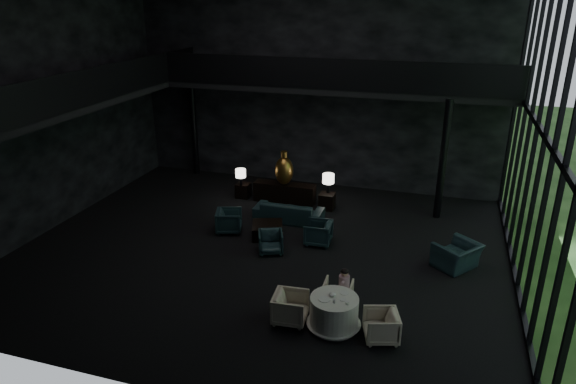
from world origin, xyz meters
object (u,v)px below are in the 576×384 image
(side_table_left, at_px, (243,190))
(sofa, at_px, (289,207))
(dining_chair_east, at_px, (381,325))
(bronze_urn, at_px, (284,170))
(lounge_armchair_west, at_px, (229,220))
(table_lamp_left, at_px, (241,174))
(side_table_right, at_px, (327,201))
(dining_chair_west, at_px, (290,306))
(dining_table, at_px, (334,314))
(coffee_table, at_px, (267,230))
(lounge_armchair_east, at_px, (318,232))
(dining_chair_north, at_px, (338,294))
(table_lamp_right, at_px, (328,179))
(console, at_px, (285,193))
(lounge_armchair_south, at_px, (271,242))
(window_armchair, at_px, (457,251))
(child, at_px, (344,279))

(side_table_left, bearing_deg, sofa, -34.08)
(side_table_left, xyz_separation_m, dining_chair_east, (5.97, -6.89, 0.08))
(bronze_urn, relative_size, lounge_armchair_west, 1.50)
(table_lamp_left, height_order, side_table_right, table_lamp_left)
(side_table_left, bearing_deg, dining_chair_west, -60.32)
(sofa, xyz_separation_m, dining_table, (2.67, -5.24, -0.16))
(lounge_armchair_west, xyz_separation_m, coffee_table, (1.27, 0.04, -0.20))
(coffee_table, bearing_deg, sofa, 77.51)
(coffee_table, bearing_deg, dining_chair_east, -45.20)
(lounge_armchair_east, bearing_deg, dining_chair_west, 2.75)
(side_table_left, distance_m, dining_chair_north, 7.61)
(dining_chair_east, bearing_deg, table_lamp_right, -174.95)
(dining_table, bearing_deg, dining_chair_east, -7.46)
(bronze_urn, bearing_deg, sofa, -66.82)
(console, height_order, side_table_left, console)
(console, bearing_deg, lounge_armchair_south, -78.50)
(lounge_armchair_south, relative_size, coffee_table, 0.70)
(sofa, bearing_deg, dining_table, 116.78)
(table_lamp_right, bearing_deg, dining_chair_east, -67.99)
(coffee_table, xyz_separation_m, dining_chair_west, (1.96, -4.02, 0.18))
(side_table_left, height_order, lounge_armchair_west, lounge_armchair_west)
(bronze_urn, xyz_separation_m, table_lamp_right, (1.60, 0.01, -0.18))
(table_lamp_left, distance_m, dining_chair_west, 7.72)
(side_table_right, xyz_separation_m, lounge_armchair_south, (-0.83, -3.64, 0.04))
(window_armchair, bearing_deg, coffee_table, -55.32)
(bronze_urn, xyz_separation_m, dining_chair_north, (3.20, -5.86, -0.91))
(dining_chair_north, relative_size, dining_chair_east, 0.90)
(bronze_urn, height_order, table_lamp_right, bronze_urn)
(table_lamp_left, xyz_separation_m, child, (4.94, -5.66, -0.25))
(lounge_armchair_west, bearing_deg, dining_chair_north, -144.60)
(bronze_urn, distance_m, window_armchair, 6.72)
(dining_chair_east, bearing_deg, lounge_armchair_south, -147.71)
(dining_chair_east, bearing_deg, child, -151.84)
(bronze_urn, xyz_separation_m, window_armchair, (5.93, -3.07, -0.72))
(dining_chair_north, height_order, child, child)
(table_lamp_left, relative_size, lounge_armchair_south, 0.95)
(dining_chair_east, bearing_deg, console, -164.55)
(table_lamp_right, xyz_separation_m, dining_table, (1.69, -6.71, -0.72))
(coffee_table, xyz_separation_m, dining_table, (2.96, -3.93, 0.12))
(child, bearing_deg, lounge_armchair_east, -65.32)
(bronze_urn, bearing_deg, child, -60.12)
(bronze_urn, height_order, side_table_left, bronze_urn)
(dining_chair_east, bearing_deg, side_table_right, -174.61)
(table_lamp_left, xyz_separation_m, table_lamp_right, (3.20, 0.17, 0.07))
(bronze_urn, bearing_deg, side_table_right, -3.59)
(dining_chair_north, height_order, dining_chair_east, dining_chair_east)
(bronze_urn, height_order, dining_chair_east, bronze_urn)
(table_lamp_left, distance_m, lounge_armchair_west, 2.80)
(side_table_left, distance_m, sofa, 2.69)
(lounge_armchair_east, bearing_deg, coffee_table, -92.95)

